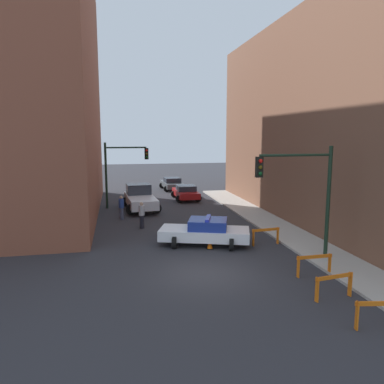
{
  "coord_description": "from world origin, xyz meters",
  "views": [
    {
      "loc": [
        -3.59,
        -14.74,
        5.83
      ],
      "look_at": [
        1.11,
        8.42,
        2.18
      ],
      "focal_mm": 35.0,
      "sensor_mm": 36.0,
      "label": 1
    }
  ],
  "objects_px": {
    "barrier_back": "(314,262)",
    "pedestrian_corner": "(121,207)",
    "pedestrian_crossing": "(142,215)",
    "traffic_light_far": "(120,165)",
    "police_car": "(205,232)",
    "traffic_light_near": "(306,186)",
    "white_truck": "(140,198)",
    "parked_car_mid": "(172,183)",
    "barrier_mid": "(334,283)",
    "barrier_corner": "(266,234)",
    "parked_car_near": "(186,192)",
    "barrier_front": "(381,310)",
    "traffic_cone": "(210,243)"
  },
  "relations": [
    {
      "from": "pedestrian_crossing",
      "to": "barrier_mid",
      "type": "bearing_deg",
      "value": -151.7
    },
    {
      "from": "parked_car_mid",
      "to": "barrier_mid",
      "type": "distance_m",
      "value": 27.6
    },
    {
      "from": "barrier_mid",
      "to": "barrier_back",
      "type": "relative_size",
      "value": 0.99
    },
    {
      "from": "traffic_light_near",
      "to": "traffic_cone",
      "type": "xyz_separation_m",
      "value": [
        -3.73,
        2.71,
        -3.21
      ]
    },
    {
      "from": "traffic_light_near",
      "to": "pedestrian_corner",
      "type": "xyz_separation_m",
      "value": [
        -8.06,
        10.42,
        -2.67
      ]
    },
    {
      "from": "white_truck",
      "to": "parked_car_near",
      "type": "distance_m",
      "value": 5.63
    },
    {
      "from": "police_car",
      "to": "pedestrian_crossing",
      "type": "distance_m",
      "value": 5.27
    },
    {
      "from": "parked_car_near",
      "to": "barrier_corner",
      "type": "height_order",
      "value": "parked_car_near"
    },
    {
      "from": "barrier_back",
      "to": "pedestrian_corner",
      "type": "bearing_deg",
      "value": 122.13
    },
    {
      "from": "parked_car_near",
      "to": "barrier_mid",
      "type": "height_order",
      "value": "parked_car_near"
    },
    {
      "from": "parked_car_near",
      "to": "barrier_mid",
      "type": "xyz_separation_m",
      "value": [
        1.41,
        -21.32,
        -0.06
      ]
    },
    {
      "from": "traffic_light_near",
      "to": "barrier_front",
      "type": "bearing_deg",
      "value": -96.27
    },
    {
      "from": "barrier_mid",
      "to": "white_truck",
      "type": "bearing_deg",
      "value": 107.91
    },
    {
      "from": "traffic_light_far",
      "to": "pedestrian_crossing",
      "type": "height_order",
      "value": "traffic_light_far"
    },
    {
      "from": "police_car",
      "to": "traffic_cone",
      "type": "distance_m",
      "value": 0.84
    },
    {
      "from": "police_car",
      "to": "barrier_corner",
      "type": "height_order",
      "value": "police_car"
    },
    {
      "from": "barrier_front",
      "to": "barrier_corner",
      "type": "distance_m",
      "value": 8.91
    },
    {
      "from": "police_car",
      "to": "parked_car_mid",
      "type": "xyz_separation_m",
      "value": [
        1.21,
        20.18,
        -0.05
      ]
    },
    {
      "from": "police_car",
      "to": "pedestrian_crossing",
      "type": "xyz_separation_m",
      "value": [
        -3.06,
        4.29,
        0.14
      ]
    },
    {
      "from": "parked_car_near",
      "to": "parked_car_mid",
      "type": "relative_size",
      "value": 0.98
    },
    {
      "from": "pedestrian_crossing",
      "to": "traffic_light_far",
      "type": "bearing_deg",
      "value": 10.6
    },
    {
      "from": "traffic_light_far",
      "to": "barrier_corner",
      "type": "height_order",
      "value": "traffic_light_far"
    },
    {
      "from": "barrier_corner",
      "to": "barrier_mid",
      "type": "bearing_deg",
      "value": -91.69
    },
    {
      "from": "parked_car_mid",
      "to": "barrier_back",
      "type": "xyz_separation_m",
      "value": [
        2.18,
        -25.39,
        -0.06
      ]
    },
    {
      "from": "white_truck",
      "to": "traffic_cone",
      "type": "height_order",
      "value": "white_truck"
    },
    {
      "from": "parked_car_near",
      "to": "barrier_back",
      "type": "distance_m",
      "value": 19.26
    },
    {
      "from": "traffic_light_near",
      "to": "barrier_front",
      "type": "relative_size",
      "value": 3.28
    },
    {
      "from": "barrier_front",
      "to": "barrier_back",
      "type": "bearing_deg",
      "value": 86.52
    },
    {
      "from": "traffic_light_far",
      "to": "pedestrian_crossing",
      "type": "bearing_deg",
      "value": -80.43
    },
    {
      "from": "parked_car_mid",
      "to": "barrier_corner",
      "type": "distance_m",
      "value": 20.93
    },
    {
      "from": "white_truck",
      "to": "pedestrian_corner",
      "type": "xyz_separation_m",
      "value": [
        -1.49,
        -3.37,
        -0.04
      ]
    },
    {
      "from": "traffic_light_far",
      "to": "barrier_front",
      "type": "xyz_separation_m",
      "value": [
        7.36,
        -20.83,
        -2.78
      ]
    },
    {
      "from": "pedestrian_corner",
      "to": "barrier_mid",
      "type": "height_order",
      "value": "pedestrian_corner"
    },
    {
      "from": "police_car",
      "to": "barrier_corner",
      "type": "relative_size",
      "value": 3.16
    },
    {
      "from": "white_truck",
      "to": "pedestrian_crossing",
      "type": "relative_size",
      "value": 3.33
    },
    {
      "from": "barrier_mid",
      "to": "pedestrian_corner",
      "type": "bearing_deg",
      "value": 116.7
    },
    {
      "from": "white_truck",
      "to": "pedestrian_crossing",
      "type": "bearing_deg",
      "value": -96.81
    },
    {
      "from": "pedestrian_corner",
      "to": "barrier_front",
      "type": "bearing_deg",
      "value": 66.33
    },
    {
      "from": "barrier_mid",
      "to": "barrier_corner",
      "type": "xyz_separation_m",
      "value": [
        0.2,
        6.71,
        0.0
      ]
    },
    {
      "from": "pedestrian_crossing",
      "to": "parked_car_near",
      "type": "bearing_deg",
      "value": -24.41
    },
    {
      "from": "parked_car_mid",
      "to": "pedestrian_corner",
      "type": "relative_size",
      "value": 2.65
    },
    {
      "from": "traffic_light_near",
      "to": "parked_car_near",
      "type": "bearing_deg",
      "value": 97.39
    },
    {
      "from": "pedestrian_crossing",
      "to": "barrier_back",
      "type": "xyz_separation_m",
      "value": [
        6.45,
        -9.5,
        -0.24
      ]
    },
    {
      "from": "police_car",
      "to": "traffic_light_near",
      "type": "bearing_deg",
      "value": -113.79
    },
    {
      "from": "pedestrian_crossing",
      "to": "barrier_mid",
      "type": "xyz_separation_m",
      "value": [
        6.01,
        -11.65,
        -0.24
      ]
    },
    {
      "from": "parked_car_mid",
      "to": "barrier_mid",
      "type": "height_order",
      "value": "parked_car_mid"
    },
    {
      "from": "white_truck",
      "to": "parked_car_mid",
      "type": "relative_size",
      "value": 1.26
    },
    {
      "from": "traffic_light_near",
      "to": "barrier_mid",
      "type": "relative_size",
      "value": 3.27
    },
    {
      "from": "barrier_corner",
      "to": "parked_car_mid",
      "type": "bearing_deg",
      "value": 95.3
    },
    {
      "from": "traffic_light_far",
      "to": "traffic_cone",
      "type": "height_order",
      "value": "traffic_light_far"
    }
  ]
}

